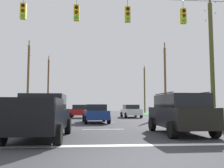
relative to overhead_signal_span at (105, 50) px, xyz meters
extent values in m
plane|color=#333338|center=(-0.07, -8.03, -4.68)|extent=(120.00, 120.00, 0.00)
cube|color=white|center=(-0.07, -5.30, -4.68)|extent=(14.33, 0.45, 0.01)
cube|color=white|center=(-0.07, 0.70, -4.68)|extent=(2.50, 0.15, 0.01)
cube|color=white|center=(-0.07, 6.73, -4.68)|extent=(2.50, 0.15, 0.01)
cube|color=white|center=(-0.07, 13.82, -4.68)|extent=(2.50, 0.15, 0.01)
cube|color=white|center=(-0.07, 24.20, -4.68)|extent=(2.50, 0.15, 0.01)
cube|color=white|center=(-0.07, 26.77, -4.68)|extent=(2.50, 0.15, 0.01)
cube|color=yellow|center=(-4.78, 0.00, 2.21)|extent=(0.32, 0.24, 0.95)
cylinder|color=#310503|center=(-4.78, -0.14, 2.50)|extent=(0.20, 0.04, 0.20)
cylinder|color=#352203|center=(-4.78, -0.14, 2.20)|extent=(0.20, 0.04, 0.20)
cylinder|color=green|center=(-4.78, -0.14, 1.90)|extent=(0.20, 0.04, 0.20)
cylinder|color=black|center=(-1.71, 0.00, 2.95)|extent=(0.02, 0.02, 0.54)
cube|color=yellow|center=(-1.71, 0.00, 2.21)|extent=(0.32, 0.24, 0.95)
cylinder|color=#310503|center=(-1.71, -0.14, 2.50)|extent=(0.20, 0.04, 0.20)
cylinder|color=#352203|center=(-1.71, -0.14, 2.20)|extent=(0.20, 0.04, 0.20)
cylinder|color=green|center=(-1.71, -0.14, 1.90)|extent=(0.20, 0.04, 0.20)
cylinder|color=black|center=(1.34, 0.00, 2.95)|extent=(0.02, 0.02, 0.54)
cube|color=yellow|center=(1.34, 0.00, 2.21)|extent=(0.32, 0.24, 0.95)
cylinder|color=#310503|center=(1.34, -0.14, 2.50)|extent=(0.20, 0.04, 0.20)
cylinder|color=#352203|center=(1.34, -0.14, 2.20)|extent=(0.20, 0.04, 0.20)
cylinder|color=green|center=(1.34, -0.14, 1.90)|extent=(0.20, 0.04, 0.20)
cylinder|color=black|center=(4.79, 0.00, 2.95)|extent=(0.02, 0.02, 0.54)
cube|color=yellow|center=(4.79, 0.00, 2.21)|extent=(0.32, 0.24, 0.95)
cylinder|color=#310503|center=(4.79, -0.14, 2.50)|extent=(0.20, 0.04, 0.20)
cylinder|color=#352203|center=(4.79, -0.14, 2.20)|extent=(0.20, 0.04, 0.20)
cylinder|color=green|center=(4.79, -0.14, 1.90)|extent=(0.20, 0.04, 0.20)
cube|color=black|center=(-2.97, -3.23, -3.86)|extent=(2.01, 5.40, 0.85)
cube|color=black|center=(-2.97, -2.59, -3.08)|extent=(1.85, 1.90, 0.70)
cube|color=black|center=(-3.91, -4.59, -3.21)|extent=(0.10, 2.38, 0.45)
cube|color=black|center=(-2.03, -4.58, -3.21)|extent=(0.10, 2.38, 0.45)
cube|color=black|center=(-2.96, -5.88, -3.21)|extent=(1.96, 0.10, 0.45)
cylinder|color=black|center=(-3.97, -1.40, -4.28)|extent=(0.28, 0.80, 0.80)
cylinder|color=black|center=(-1.97, -1.40, -4.28)|extent=(0.28, 0.80, 0.80)
cylinder|color=black|center=(-3.97, -5.07, -4.28)|extent=(0.28, 0.80, 0.80)
cylinder|color=black|center=(-1.97, -5.07, -4.28)|extent=(0.28, 0.80, 0.80)
cube|color=black|center=(3.65, -2.03, -3.83)|extent=(2.05, 4.84, 0.95)
cube|color=black|center=(3.65, -2.18, -3.03)|extent=(1.86, 3.24, 0.65)
cylinder|color=black|center=(2.80, -2.20, -2.65)|extent=(0.10, 2.72, 0.05)
cylinder|color=black|center=(4.50, -2.16, -2.65)|extent=(0.10, 2.72, 0.05)
cylinder|color=black|center=(2.64, -0.42, -4.30)|extent=(0.28, 0.77, 0.76)
cylinder|color=black|center=(4.59, -0.38, -4.30)|extent=(0.28, 0.77, 0.76)
cylinder|color=black|center=(2.71, -3.68, -4.30)|extent=(0.28, 0.77, 0.76)
cylinder|color=black|center=(4.66, -3.64, -4.30)|extent=(0.28, 0.77, 0.76)
cube|color=silver|center=(3.91, 15.18, -4.01)|extent=(2.03, 4.39, 0.70)
cube|color=black|center=(3.91, 15.18, -3.41)|extent=(1.73, 2.18, 0.50)
cylinder|color=black|center=(2.94, 16.55, -4.36)|extent=(0.25, 0.65, 0.64)
cylinder|color=black|center=(4.73, 16.65, -4.36)|extent=(0.25, 0.65, 0.64)
cylinder|color=black|center=(3.09, 13.72, -4.36)|extent=(0.25, 0.65, 0.64)
cylinder|color=black|center=(4.89, 13.82, -4.36)|extent=(0.25, 0.65, 0.64)
cube|color=maroon|center=(-1.89, 14.73, -4.01)|extent=(4.44, 2.17, 0.70)
cube|color=black|center=(-1.89, 14.73, -3.41)|extent=(2.24, 1.80, 0.50)
cylinder|color=black|center=(-0.40, 15.50, -4.36)|extent=(0.66, 0.28, 0.64)
cylinder|color=black|center=(-0.56, 13.71, -4.36)|extent=(0.66, 0.28, 0.64)
cylinder|color=black|center=(-3.23, 15.75, -4.36)|extent=(0.66, 0.28, 0.64)
cylinder|color=black|center=(-3.39, 13.96, -4.36)|extent=(0.66, 0.28, 0.64)
cube|color=navy|center=(-0.46, 6.47, -4.01)|extent=(2.18, 4.44, 0.70)
cube|color=black|center=(-0.46, 6.47, -3.41)|extent=(1.80, 2.24, 0.50)
cylinder|color=black|center=(-1.49, 7.80, -4.36)|extent=(0.28, 0.66, 0.64)
cylinder|color=black|center=(0.31, 7.96, -4.36)|extent=(0.28, 0.66, 0.64)
cylinder|color=black|center=(-1.23, 4.98, -4.36)|extent=(0.28, 0.66, 0.64)
cylinder|color=black|center=(0.56, 5.14, -4.36)|extent=(0.28, 0.66, 0.64)
cylinder|color=brown|center=(9.07, 5.00, 0.32)|extent=(0.34, 0.34, 10.00)
cube|color=brown|center=(9.07, 5.00, 4.92)|extent=(0.12, 0.12, 2.28)
cylinder|color=#B2B7BC|center=(9.07, 5.91, 5.04)|extent=(0.08, 0.08, 0.12)
cylinder|color=#B2B7BC|center=(9.07, 4.09, 5.04)|extent=(0.08, 0.08, 0.12)
cube|color=brown|center=(9.07, 5.00, 4.02)|extent=(0.12, 0.12, 2.14)
cylinder|color=#B2B7BC|center=(9.07, 5.86, 4.14)|extent=(0.08, 0.08, 0.12)
cylinder|color=#B2B7BC|center=(9.07, 4.15, 4.14)|extent=(0.08, 0.08, 0.12)
cylinder|color=brown|center=(9.22, 18.50, 0.01)|extent=(0.29, 0.29, 9.40)
cube|color=brown|center=(9.22, 18.50, 4.31)|extent=(0.12, 0.12, 2.37)
cylinder|color=#B2B7BC|center=(9.22, 19.45, 4.43)|extent=(0.08, 0.08, 0.12)
cylinder|color=#B2B7BC|center=(9.22, 17.55, 4.43)|extent=(0.08, 0.08, 0.12)
cube|color=brown|center=(9.22, 18.50, 3.41)|extent=(0.12, 0.12, 2.33)
cylinder|color=#B2B7BC|center=(9.22, 19.43, 3.53)|extent=(0.08, 0.08, 0.12)
cylinder|color=#B2B7BC|center=(9.22, 17.57, 3.53)|extent=(0.08, 0.08, 0.12)
cylinder|color=brown|center=(9.49, 33.06, -0.29)|extent=(0.28, 0.28, 8.79)
cube|color=brown|center=(9.49, 33.06, 3.71)|extent=(0.12, 0.12, 1.83)
cylinder|color=#B2B7BC|center=(9.49, 33.80, 3.83)|extent=(0.08, 0.08, 0.12)
cylinder|color=#B2B7BC|center=(9.49, 32.33, 3.83)|extent=(0.08, 0.08, 0.12)
cylinder|color=brown|center=(-9.13, 18.26, -0.02)|extent=(0.28, 0.28, 9.33)
cube|color=brown|center=(-9.13, 18.26, 4.24)|extent=(0.12, 0.12, 2.15)
cylinder|color=#B2B7BC|center=(-9.13, 19.12, 4.36)|extent=(0.08, 0.08, 0.12)
cylinder|color=#B2B7BC|center=(-9.13, 17.40, 4.36)|extent=(0.08, 0.08, 0.12)
cube|color=brown|center=(-9.13, 18.26, 3.34)|extent=(0.12, 0.12, 2.31)
cylinder|color=#B2B7BC|center=(-9.13, 19.18, 3.46)|extent=(0.08, 0.08, 0.12)
cylinder|color=#B2B7BC|center=(-9.13, 17.34, 3.46)|extent=(0.08, 0.08, 0.12)
cylinder|color=brown|center=(-9.17, 32.97, 0.40)|extent=(0.31, 0.31, 10.18)
cube|color=brown|center=(-9.17, 32.97, 5.09)|extent=(0.12, 0.12, 2.38)
cylinder|color=#B2B7BC|center=(-9.17, 33.93, 5.21)|extent=(0.08, 0.08, 0.12)
cylinder|color=#B2B7BC|center=(-9.17, 32.02, 5.21)|extent=(0.08, 0.08, 0.12)
cube|color=brown|center=(-9.17, 32.97, 4.19)|extent=(0.12, 0.12, 1.97)
cylinder|color=#B2B7BC|center=(-9.17, 33.76, 4.31)|extent=(0.08, 0.08, 0.12)
cylinder|color=#B2B7BC|center=(-9.17, 32.18, 4.31)|extent=(0.08, 0.08, 0.12)
camera|label=1|loc=(-0.74, -14.11, -3.26)|focal=39.13mm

